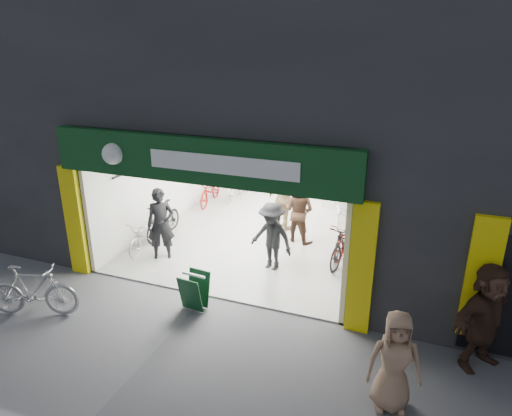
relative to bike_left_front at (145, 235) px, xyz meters
The scene contains 17 objects.
ground 2.96m from the bike_left_front, 31.50° to the right, with size 60.00×60.00×0.00m, color #56565B.
building 6.22m from the bike_left_front, 45.38° to the left, with size 17.00×10.27×8.00m.
bike_left_front is the anchor object (origin of this frame).
bike_left_midfront 0.89m from the bike_left_front, 90.00° to the left, with size 0.48×1.69×1.01m, color black.
bike_left_midback 3.82m from the bike_left_front, 90.00° to the left, with size 0.62×1.77×0.93m, color maroon.
bike_left_back 4.64m from the bike_left_front, 81.32° to the left, with size 0.47×1.65×0.99m, color silver.
bike_right_front 5.12m from the bike_left_front, 12.13° to the left, with size 0.51×1.82×1.10m, color black.
bike_right_mid 5.26m from the bike_left_front, 18.13° to the left, with size 0.60×1.72×0.90m, color maroon.
bike_right_back 5.86m from the bike_left_front, 42.77° to the left, with size 0.49×1.74×1.05m, color silver.
parked_bike 3.38m from the bike_left_front, 96.07° to the right, with size 0.51×1.81×1.09m, color #A4A4A8.
customer_a 0.91m from the bike_left_front, 22.89° to the right, with size 0.67×0.44×1.85m, color black.
customer_b 4.10m from the bike_left_front, 28.23° to the left, with size 0.87×0.68×1.79m, color #3A261A.
customer_c 3.47m from the bike_left_front, ahead, with size 1.10×0.63×1.70m, color black.
customer_d 3.95m from the bike_left_front, 40.19° to the left, with size 1.12×0.47×1.91m, color #927A55.
pedestrian_near 7.35m from the bike_left_front, 27.15° to the right, with size 0.80×0.52×1.63m, color #957056.
pedestrian_far 8.07m from the bike_left_front, 13.15° to the right, with size 1.75×0.56×1.89m, color #3B251B.
sandwich_board 3.25m from the bike_left_front, 38.74° to the right, with size 0.54×0.55×0.77m.
Camera 1 is at (4.09, -7.61, 5.22)m, focal length 32.00 mm.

